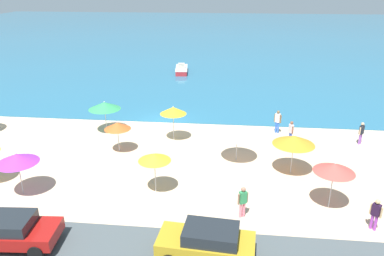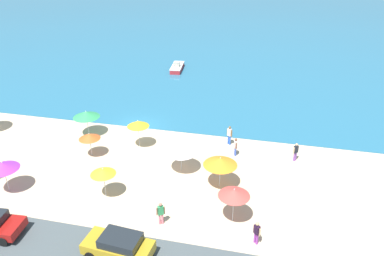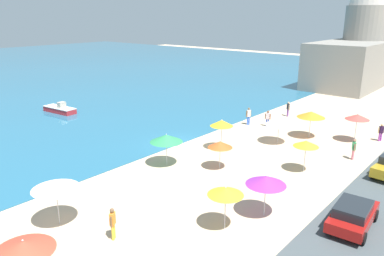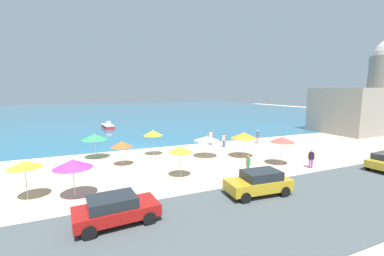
{
  "view_description": "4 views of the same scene",
  "coord_description": "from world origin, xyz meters",
  "px_view_note": "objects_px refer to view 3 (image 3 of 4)",
  "views": [
    {
      "loc": [
        5.43,
        -28.4,
        10.92
      ],
      "look_at": [
        2.93,
        -4.67,
        1.47
      ],
      "focal_mm": 35.0,
      "sensor_mm": 36.0,
      "label": 1
    },
    {
      "loc": [
        12.37,
        -30.39,
        16.63
      ],
      "look_at": [
        6.08,
        -2.91,
        2.11
      ],
      "focal_mm": 35.0,
      "sensor_mm": 36.0,
      "label": 2
    },
    {
      "loc": [
        -22.5,
        -20.72,
        10.82
      ],
      "look_at": [
        1.56,
        -0.16,
        1.18
      ],
      "focal_mm": 35.0,
      "sensor_mm": 36.0,
      "label": 3
    },
    {
      "loc": [
        -5.15,
        -27.96,
        6.41
      ],
      "look_at": [
        8.42,
        2.76,
        1.56
      ],
      "focal_mm": 24.0,
      "sensor_mm": 36.0,
      "label": 4
    }
  ],
  "objects_px": {
    "beach_umbrella_9": "(306,144)",
    "beach_umbrella_3": "(279,122)",
    "beach_umbrella_5": "(220,144)",
    "beach_umbrella_10": "(222,123)",
    "parked_car_3": "(353,214)",
    "bather_5": "(354,148)",
    "beach_umbrella_0": "(311,114)",
    "beach_umbrella_7": "(23,246)",
    "bather_3": "(381,131)",
    "beach_umbrella_8": "(266,180)",
    "harbor_fortress": "(356,52)",
    "bather_4": "(249,115)",
    "bather_0": "(288,108)",
    "bather_1": "(113,222)",
    "bather_2": "(268,118)",
    "beach_umbrella_4": "(166,138)",
    "skiff_nearshore": "(60,109)",
    "beach_umbrella_6": "(226,191)",
    "beach_umbrella_2": "(55,186)",
    "beach_umbrella_1": "(357,117)"
  },
  "relations": [
    {
      "from": "beach_umbrella_5",
      "to": "beach_umbrella_10",
      "type": "bearing_deg",
      "value": 34.83
    },
    {
      "from": "skiff_nearshore",
      "to": "beach_umbrella_9",
      "type": "bearing_deg",
      "value": -85.36
    },
    {
      "from": "bather_2",
      "to": "beach_umbrella_3",
      "type": "bearing_deg",
      "value": -140.15
    },
    {
      "from": "beach_umbrella_2",
      "to": "bather_1",
      "type": "xyz_separation_m",
      "value": [
        1.01,
        -3.34,
        -1.3
      ]
    },
    {
      "from": "beach_umbrella_8",
      "to": "parked_car_3",
      "type": "height_order",
      "value": "beach_umbrella_8"
    },
    {
      "from": "beach_umbrella_3",
      "to": "skiff_nearshore",
      "type": "distance_m",
      "value": 25.07
    },
    {
      "from": "bather_5",
      "to": "skiff_nearshore",
      "type": "xyz_separation_m",
      "value": [
        -7.02,
        30.41,
        -0.51
      ]
    },
    {
      "from": "beach_umbrella_4",
      "to": "bather_4",
      "type": "distance_m",
      "value": 13.16
    },
    {
      "from": "beach_umbrella_2",
      "to": "bather_4",
      "type": "height_order",
      "value": "beach_umbrella_2"
    },
    {
      "from": "beach_umbrella_7",
      "to": "bather_5",
      "type": "xyz_separation_m",
      "value": [
        23.3,
        -5.42,
        -1.0
      ]
    },
    {
      "from": "beach_umbrella_4",
      "to": "bather_1",
      "type": "height_order",
      "value": "beach_umbrella_4"
    },
    {
      "from": "beach_umbrella_8",
      "to": "beach_umbrella_10",
      "type": "bearing_deg",
      "value": 49.05
    },
    {
      "from": "bather_5",
      "to": "bather_1",
      "type": "bearing_deg",
      "value": 163.77
    },
    {
      "from": "beach_umbrella_10",
      "to": "bather_5",
      "type": "height_order",
      "value": "beach_umbrella_10"
    },
    {
      "from": "beach_umbrella_7",
      "to": "bather_3",
      "type": "xyz_separation_m",
      "value": [
        29.4,
        -5.79,
        -1.03
      ]
    },
    {
      "from": "beach_umbrella_2",
      "to": "beach_umbrella_4",
      "type": "relative_size",
      "value": 1.03
    },
    {
      "from": "beach_umbrella_0",
      "to": "beach_umbrella_8",
      "type": "xyz_separation_m",
      "value": [
        -14.95,
        -3.95,
        -0.03
      ]
    },
    {
      "from": "beach_umbrella_3",
      "to": "beach_umbrella_4",
      "type": "bearing_deg",
      "value": 158.68
    },
    {
      "from": "beach_umbrella_3",
      "to": "beach_umbrella_6",
      "type": "relative_size",
      "value": 0.99
    },
    {
      "from": "beach_umbrella_6",
      "to": "bather_1",
      "type": "height_order",
      "value": "beach_umbrella_6"
    },
    {
      "from": "beach_umbrella_7",
      "to": "bather_3",
      "type": "distance_m",
      "value": 29.98
    },
    {
      "from": "harbor_fortress",
      "to": "bather_4",
      "type": "bearing_deg",
      "value": 179.37
    },
    {
      "from": "bather_5",
      "to": "bather_4",
      "type": "bearing_deg",
      "value": 75.83
    },
    {
      "from": "beach_umbrella_0",
      "to": "harbor_fortress",
      "type": "bearing_deg",
      "value": 11.35
    },
    {
      "from": "beach_umbrella_5",
      "to": "parked_car_3",
      "type": "relative_size",
      "value": 0.54
    },
    {
      "from": "beach_umbrella_0",
      "to": "bather_2",
      "type": "distance_m",
      "value": 4.87
    },
    {
      "from": "parked_car_3",
      "to": "bather_5",
      "type": "bearing_deg",
      "value": 17.88
    },
    {
      "from": "beach_umbrella_6",
      "to": "beach_umbrella_3",
      "type": "bearing_deg",
      "value": 17.58
    },
    {
      "from": "beach_umbrella_5",
      "to": "beach_umbrella_9",
      "type": "height_order",
      "value": "beach_umbrella_9"
    },
    {
      "from": "beach_umbrella_8",
      "to": "bather_0",
      "type": "distance_m",
      "value": 22.34
    },
    {
      "from": "beach_umbrella_1",
      "to": "beach_umbrella_6",
      "type": "distance_m",
      "value": 18.96
    },
    {
      "from": "beach_umbrella_1",
      "to": "bather_3",
      "type": "distance_m",
      "value": 2.71
    },
    {
      "from": "beach_umbrella_9",
      "to": "bather_5",
      "type": "height_order",
      "value": "beach_umbrella_9"
    },
    {
      "from": "beach_umbrella_4",
      "to": "bather_1",
      "type": "bearing_deg",
      "value": -151.49
    },
    {
      "from": "beach_umbrella_0",
      "to": "beach_umbrella_4",
      "type": "distance_m",
      "value": 14.26
    },
    {
      "from": "beach_umbrella_8",
      "to": "bather_0",
      "type": "xyz_separation_m",
      "value": [
        20.46,
        8.88,
        -1.22
      ]
    },
    {
      "from": "bather_1",
      "to": "bather_5",
      "type": "distance_m",
      "value": 19.65
    },
    {
      "from": "beach_umbrella_0",
      "to": "beach_umbrella_9",
      "type": "xyz_separation_m",
      "value": [
        -7.73,
        -3.01,
        -0.05
      ]
    },
    {
      "from": "beach_umbrella_2",
      "to": "parked_car_3",
      "type": "xyz_separation_m",
      "value": [
        9.8,
        -12.08,
        -1.46
      ]
    },
    {
      "from": "beach_umbrella_2",
      "to": "bather_1",
      "type": "height_order",
      "value": "beach_umbrella_2"
    },
    {
      "from": "bather_4",
      "to": "bather_0",
      "type": "bearing_deg",
      "value": -14.94
    },
    {
      "from": "bather_4",
      "to": "beach_umbrella_8",
      "type": "bearing_deg",
      "value": -144.89
    },
    {
      "from": "beach_umbrella_3",
      "to": "harbor_fortress",
      "type": "bearing_deg",
      "value": 7.9
    },
    {
      "from": "bather_1",
      "to": "beach_umbrella_8",
      "type": "bearing_deg",
      "value": -33.29
    },
    {
      "from": "beach_umbrella_2",
      "to": "beach_umbrella_7",
      "type": "xyz_separation_m",
      "value": [
        -3.43,
        -3.41,
        -0.33
      ]
    },
    {
      "from": "bather_0",
      "to": "beach_umbrella_6",
      "type": "bearing_deg",
      "value": -160.83
    },
    {
      "from": "beach_umbrella_9",
      "to": "beach_umbrella_10",
      "type": "distance_m",
      "value": 7.27
    },
    {
      "from": "beach_umbrella_9",
      "to": "beach_umbrella_3",
      "type": "bearing_deg",
      "value": 44.96
    },
    {
      "from": "bather_2",
      "to": "skiff_nearshore",
      "type": "bearing_deg",
      "value": 117.03
    },
    {
      "from": "parked_car_3",
      "to": "skiff_nearshore",
      "type": "distance_m",
      "value": 33.8
    }
  ]
}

